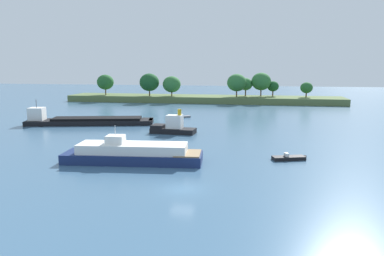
{
  "coord_description": "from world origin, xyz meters",
  "views": [
    {
      "loc": [
        7.82,
        -38.96,
        13.44
      ],
      "look_at": [
        -4.57,
        32.56,
        1.2
      ],
      "focal_mm": 35.59,
      "sensor_mm": 36.0,
      "label": 1
    }
  ],
  "objects_px": {
    "tugboat": "(172,127)",
    "cargo_barge": "(87,120)",
    "small_motorboat": "(180,117)",
    "white_riverboat": "(133,153)",
    "fishing_skiff": "(289,158)"
  },
  "relations": [
    {
      "from": "tugboat",
      "to": "cargo_barge",
      "type": "height_order",
      "value": "cargo_barge"
    },
    {
      "from": "small_motorboat",
      "to": "white_riverboat",
      "type": "bearing_deg",
      "value": -86.82
    },
    {
      "from": "fishing_skiff",
      "to": "small_motorboat",
      "type": "height_order",
      "value": "fishing_skiff"
    },
    {
      "from": "fishing_skiff",
      "to": "small_motorboat",
      "type": "bearing_deg",
      "value": 121.14
    },
    {
      "from": "white_riverboat",
      "to": "fishing_skiff",
      "type": "bearing_deg",
      "value": 13.16
    },
    {
      "from": "tugboat",
      "to": "small_motorboat",
      "type": "bearing_deg",
      "value": 97.64
    },
    {
      "from": "small_motorboat",
      "to": "cargo_barge",
      "type": "xyz_separation_m",
      "value": [
        -18.68,
        -13.95,
        0.65
      ]
    },
    {
      "from": "fishing_skiff",
      "to": "white_riverboat",
      "type": "xyz_separation_m",
      "value": [
        -21.38,
        -5.0,
        0.96
      ]
    },
    {
      "from": "small_motorboat",
      "to": "cargo_barge",
      "type": "bearing_deg",
      "value": -143.25
    },
    {
      "from": "tugboat",
      "to": "white_riverboat",
      "type": "height_order",
      "value": "white_riverboat"
    },
    {
      "from": "fishing_skiff",
      "to": "cargo_barge",
      "type": "bearing_deg",
      "value": 149.03
    },
    {
      "from": "tugboat",
      "to": "cargo_barge",
      "type": "xyz_separation_m",
      "value": [
        -21.59,
        7.73,
        -0.33
      ]
    },
    {
      "from": "cargo_barge",
      "to": "white_riverboat",
      "type": "height_order",
      "value": "cargo_barge"
    },
    {
      "from": "cargo_barge",
      "to": "white_riverboat",
      "type": "distance_m",
      "value": 37.14
    },
    {
      "from": "small_motorboat",
      "to": "cargo_barge",
      "type": "distance_m",
      "value": 23.32
    }
  ]
}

